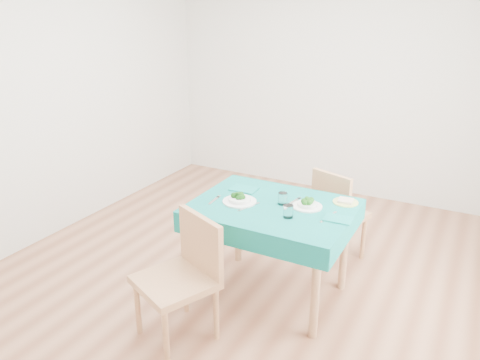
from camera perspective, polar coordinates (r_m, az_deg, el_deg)
The scene contains 16 objects.
room_shell at distance 3.54m, azimuth 0.00°, elevation 7.56°, with size 4.02×4.52×2.73m.
table at distance 3.63m, azimuth 3.86°, elevation -8.58°, with size 1.15×0.88×0.76m, color #096762.
chair_near at distance 3.11m, azimuth -8.08°, elevation -9.80°, with size 0.47×0.51×1.16m, color #A8774F.
chair_far at distance 4.17m, azimuth 12.27°, elevation -3.50°, with size 0.38×0.42×0.96m, color #A8774F.
bowl_near at distance 3.50m, azimuth -0.05°, elevation -2.13°, with size 0.25×0.25×0.08m, color white, non-canonical shape.
bowl_far at distance 3.45m, azimuth 8.20°, elevation -2.78°, with size 0.22×0.22×0.07m, color white, non-canonical shape.
fork_near at distance 3.54m, azimuth -3.20°, elevation -2.49°, with size 0.02×0.17×0.00m, color silver.
knife_near at distance 3.42m, azimuth 1.09°, elevation -3.30°, with size 0.02×0.22×0.00m, color silver.
fork_far at distance 3.54m, azimuth 6.60°, elevation -2.59°, with size 0.02×0.16×0.00m, color silver.
knife_far at distance 3.32m, azimuth 10.73°, elevation -4.45°, with size 0.02×0.23×0.00m, color silver.
napkin_near at distance 3.74m, azimuth 0.48°, elevation -1.12°, with size 0.21×0.15×0.01m, color #0D726B.
napkin_far at distance 3.30m, azimuth 11.88°, elevation -4.69°, with size 0.19×0.13×0.01m, color #0D726B.
tumbler_center at distance 3.47m, azimuth 5.22°, elevation -2.27°, with size 0.07×0.07×0.09m, color white.
tumbler_side at distance 3.27m, azimuth 5.90°, elevation -3.81°, with size 0.07×0.07×0.09m, color white.
side_plate at distance 3.59m, azimuth 12.74°, elevation -2.64°, with size 0.19×0.19×0.01m, color #D2DD6B.
bread_slice at distance 3.58m, azimuth 12.76°, elevation -2.45°, with size 0.11×0.11×0.02m, color beige.
Camera 1 is at (1.63, -3.04, 2.14)m, focal length 35.00 mm.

